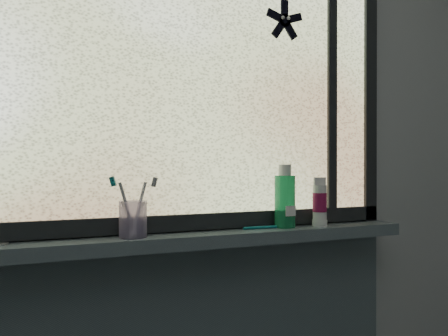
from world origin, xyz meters
name	(u,v)px	position (x,y,z in m)	size (l,w,h in m)	color
wall_back	(169,158)	(0.00, 1.30, 1.25)	(3.00, 0.01, 2.50)	#9EA3A8
windowsill	(178,241)	(0.00, 1.23, 1.00)	(1.62, 0.14, 0.04)	#46555D
window_pane	(172,67)	(0.00, 1.28, 1.53)	(1.50, 0.01, 1.00)	silver
frame_bottom	(172,223)	(0.00, 1.28, 1.05)	(1.60, 0.03, 0.05)	black
frame_right	(369,84)	(0.78, 1.28, 1.53)	(0.05, 0.03, 1.10)	black
frame_mullion	(331,81)	(0.60, 1.28, 1.53)	(0.04, 0.03, 1.00)	black
starfish_sticker	(284,21)	(0.40, 1.27, 1.72)	(0.15, 0.02, 0.15)	black
toothbrush_cup	(133,219)	(-0.14, 1.22, 1.07)	(0.08, 0.08, 0.10)	#B1A0D3
toothbrush_lying	(268,226)	(0.31, 1.24, 1.03)	(0.21, 0.02, 0.01)	#0D6D76
mouthwash_bottle	(285,196)	(0.38, 1.24, 1.12)	(0.07, 0.07, 0.17)	#1E9D5B
cream_tube	(320,200)	(0.51, 1.22, 1.11)	(0.05, 0.05, 0.12)	silver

